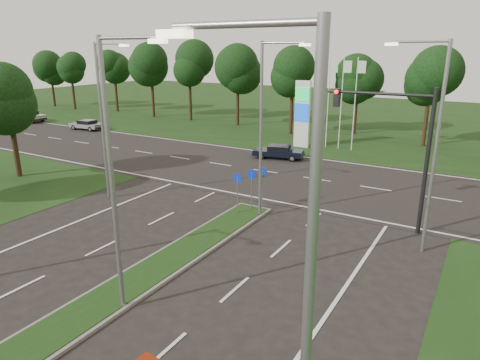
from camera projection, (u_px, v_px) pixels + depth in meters
The scene contains 16 objects.
verge_far at pixel (396, 119), 55.50m from camera, with size 160.00×50.00×0.02m, color black.
cross_road at pixel (303, 177), 30.01m from camera, with size 160.00×12.00×0.02m, color black.
median_kerb at pixel (59, 331), 13.54m from camera, with size 2.00×26.00×0.12m, color slate.
streetlight_median_near at pixel (115, 168), 13.23m from camera, with size 2.53×0.22×9.00m.
streetlight_median_far at pixel (265, 123), 21.46m from camera, with size 2.53×0.22×9.00m.
streetlight_left_far at pixel (104, 114), 24.35m from camera, with size 2.53×0.22×9.00m.
streetlight_right_far at pixel (432, 138), 17.65m from camera, with size 2.53×0.22×9.00m.
streetlight_right_near at pixel (295, 305), 6.14m from camera, with size 2.53×0.22×9.00m.
traffic_signal at pixel (400, 137), 20.20m from camera, with size 5.10×0.42×7.00m.
median_signs at pixel (251, 182), 23.26m from camera, with size 1.16×1.76×2.38m.
gas_pylon at pixel (305, 112), 38.36m from camera, with size 5.80×1.26×8.00m.
tree_left_far at pixel (1, 88), 28.68m from camera, with size 5.20×5.20×8.86m.
treeline_far at pixel (372, 69), 41.07m from camera, with size 6.00×6.00×9.90m.
navy_sedan at pixel (279, 152), 35.02m from camera, with size 4.27×2.54×1.10m.
far_car_a at pixel (87, 125), 47.64m from camera, with size 3.97×1.96×1.11m.
far_car_b at pixel (27, 116), 52.87m from camera, with size 4.77×2.22×1.36m.
Camera 1 is at (10.84, -3.00, 8.59)m, focal length 32.00 mm.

